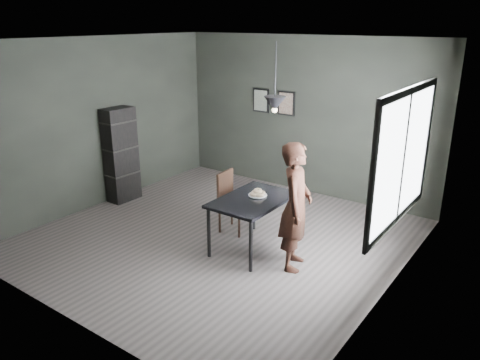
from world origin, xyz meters
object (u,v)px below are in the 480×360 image
Objects in this scene: white_plate at (258,196)px; woman at (296,207)px; cafe_table at (253,204)px; pendant_lamp at (275,104)px; shelf_unit at (121,155)px; wood_chair at (231,198)px.

woman is (0.71, -0.20, 0.07)m from white_plate.
cafe_table is at bearing -90.52° from white_plate.
pendant_lamp is at bearing -3.48° from white_plate.
shelf_unit is 1.90× the size of pendant_lamp.
wood_chair reaches higher than cafe_table.
pendant_lamp is (0.25, 0.10, 1.38)m from cafe_table.
cafe_table is 1.31× the size of wood_chair.
shelf_unit reaches higher than white_plate.
wood_chair is 1.77m from pendant_lamp.
shelf_unit is 3.40m from pendant_lamp.
shelf_unit is (-2.92, 0.23, 0.15)m from cafe_table.
woman reaches higher than white_plate.
woman is 1.81× the size of wood_chair.
shelf_unit is at bearing 177.68° from pendant_lamp.
cafe_table is at bearing 61.90° from woman.
white_plate is 0.14× the size of woman.
wood_chair is at bearing 161.74° from white_plate.
pendant_lamp is (0.87, -0.22, 1.53)m from wood_chair.
wood_chair reaches higher than white_plate.
white_plate is (0.00, 0.12, 0.08)m from cafe_table.
pendant_lamp reaches higher than wood_chair.
shelf_unit is (-2.92, 0.11, 0.06)m from white_plate.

